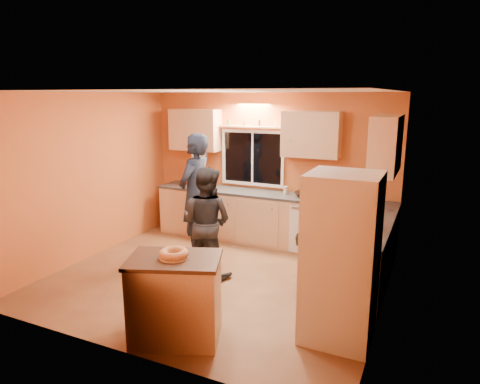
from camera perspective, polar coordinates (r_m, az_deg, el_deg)
The scene contains 14 objects.
ground at distance 6.24m, azimuth -3.10°, elevation -11.36°, with size 4.50×4.50×0.00m, color brown.
room_shell at distance 6.08m, azimuth -0.47°, elevation 3.96°, with size 4.54×4.04×2.61m.
back_counter at distance 7.53m, azimuth 3.01°, elevation -3.42°, with size 4.23×0.62×0.90m.
right_counter at distance 5.96m, azimuth 16.25°, elevation -8.41°, with size 0.62×1.84×0.90m.
refrigerator at distance 4.60m, azimuth 13.30°, elevation -8.60°, with size 0.72×0.70×1.80m, color silver.
island at distance 4.69m, azimuth -8.60°, elevation -13.81°, with size 1.11×0.94×0.92m.
bundt_pastry at distance 4.49m, azimuth -8.82°, elevation -8.13°, with size 0.31×0.31×0.09m, color tan.
person_left at distance 6.94m, azimuth -5.99°, elevation -0.32°, with size 0.72×0.47×1.97m, color black.
person_center at distance 6.09m, azimuth -4.49°, elevation -4.01°, with size 0.77×0.60×1.59m, color black.
person_right at distance 5.55m, azimuth 11.26°, elevation -5.59°, with size 0.97×0.40×1.65m, color #373A24.
mixing_bowl at distance 7.20m, azimuth 8.65°, elevation -0.28°, with size 0.33×0.33×0.08m, color black.
utensil_crock at distance 7.83m, azimuth -4.22°, elevation 1.21°, with size 0.14×0.14×0.17m, color beige.
potted_plant at distance 5.72m, azimuth 16.27°, elevation -3.03°, with size 0.26×0.22×0.29m, color gray.
red_box at distance 5.79m, azimuth 16.96°, elevation -4.00°, with size 0.16×0.12×0.07m, color #B02A1B.
Camera 1 is at (2.69, -5.02, 2.55)m, focal length 32.00 mm.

